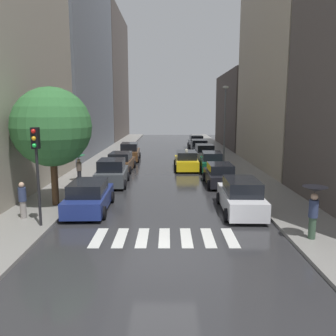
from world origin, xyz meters
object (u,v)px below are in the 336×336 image
parked_car_right_nearest (240,197)px  street_tree_left (51,127)px  parked_car_left_second (111,173)px  pedestrian_near_tree (22,199)px  parked_car_left_nearest (88,197)px  parked_car_right_third (211,162)px  parked_car_right_fifth (198,147)px  pedestrian_by_kerb (313,202)px  parked_car_right_second (219,175)px  taxi_midroad (185,161)px  lamp_post_right (224,119)px  parked_car_right_sixth (195,142)px  parked_car_left_fourth (129,152)px  parked_car_right_fourth (204,153)px  pedestrian_foreground (78,163)px  parked_car_left_third (120,162)px  traffic_light_left_corner (35,155)px

parked_car_right_nearest → street_tree_left: 10.38m
parked_car_left_second → pedestrian_near_tree: size_ratio=2.45×
parked_car_left_nearest → parked_car_right_third: 14.06m
parked_car_right_fifth → pedestrian_by_kerb: size_ratio=2.23×
parked_car_right_second → taxi_midroad: bearing=16.7°
parked_car_right_second → street_tree_left: (-9.61, -5.42, 3.56)m
pedestrian_by_kerb → parked_car_right_third: bearing=-87.9°
parked_car_right_third → lamp_post_right: 5.59m
parked_car_left_second → pedestrian_by_kerb: (9.56, -10.44, 0.80)m
parked_car_right_second → parked_car_right_sixth: bearing=-1.2°
parked_car_right_sixth → parked_car_right_second: bearing=177.1°
parked_car_left_fourth → lamp_post_right: lamp_post_right is taller
lamp_post_right → parked_car_left_fourth: bearing=166.9°
parked_car_right_second → parked_car_right_third: 5.61m
parked_car_left_nearest → parked_car_left_second: 6.17m
parked_car_left_nearest → parked_car_right_fourth: bearing=-25.8°
taxi_midroad → parked_car_left_fourth: bearing=45.1°
street_tree_left → parked_car_right_third: bearing=48.5°
parked_car_right_fifth → lamp_post_right: lamp_post_right is taller
parked_car_right_sixth → pedestrian_foreground: (-10.14, -22.83, 0.69)m
parked_car_right_fifth → taxi_midroad: size_ratio=1.00×
parked_car_left_third → parked_car_right_nearest: parked_car_right_nearest is taller
pedestrian_foreground → traffic_light_left_corner: size_ratio=0.44×
parked_car_right_nearest → taxi_midroad: 12.93m
parked_car_right_nearest → traffic_light_left_corner: size_ratio=1.10×
traffic_light_left_corner → taxi_midroad: bearing=64.7°
parked_car_left_nearest → pedestrian_near_tree: 3.20m
parked_car_right_second → taxi_midroad: size_ratio=0.90×
parked_car_right_third → taxi_midroad: (-2.12, 0.77, -0.01)m
parked_car_right_fourth → street_tree_left: 19.48m
parked_car_right_second → traffic_light_left_corner: 13.00m
parked_car_right_second → pedestrian_near_tree: pedestrian_near_tree is taller
parked_car_right_second → taxi_midroad: (-1.98, 6.38, 0.04)m
parked_car_right_third → taxi_midroad: size_ratio=0.97×
street_tree_left → pedestrian_near_tree: bearing=-107.9°
parked_car_left_fourth → parked_car_right_second: size_ratio=1.11×
parked_car_left_nearest → traffic_light_left_corner: 4.03m
parked_car_right_nearest → parked_car_right_fifth: (-0.03, 23.23, -0.01)m
pedestrian_near_tree → pedestrian_by_kerb: size_ratio=0.82×
parked_car_right_fourth → parked_car_right_sixth: size_ratio=1.00×
parked_car_left_third → traffic_light_left_corner: 14.86m
parked_car_left_third → pedestrian_by_kerb: 18.81m
parked_car_left_second → taxi_midroad: bearing=-43.0°
parked_car_right_third → parked_car_right_fourth: (-0.05, 5.50, 0.04)m
parked_car_left_fourth → street_tree_left: size_ratio=0.75×
parked_car_right_third → parked_car_right_sixth: parked_car_right_sixth is taller
parked_car_right_third → parked_car_right_nearest: bearing=-177.3°
parked_car_left_nearest → parked_car_left_second: bearing=-3.4°
parked_car_left_nearest → lamp_post_right: (9.47, 15.70, 3.55)m
parked_car_right_nearest → parked_car_left_third: bearing=34.0°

